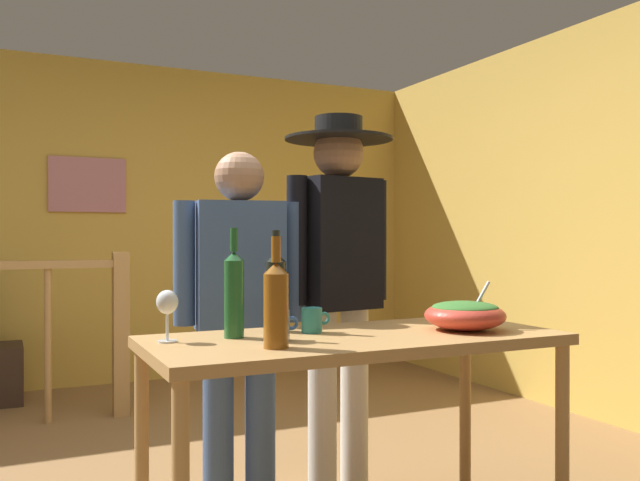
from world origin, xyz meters
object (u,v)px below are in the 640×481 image
(stair_railing, at_px, (0,324))
(person_standing_right, at_px, (339,267))
(serving_table, at_px, (356,359))
(person_standing_left, at_px, (239,302))
(framed_picture, at_px, (88,185))
(wine_bottle_dark, at_px, (276,290))
(mug_teal, at_px, (312,320))
(wine_glass, at_px, (167,305))
(salad_bowl, at_px, (465,314))
(wine_bottle_green, at_px, (234,293))
(wine_bottle_amber, at_px, (276,303))
(mug_blue, at_px, (277,326))

(stair_railing, distance_m, person_standing_right, 2.30)
(serving_table, relative_size, person_standing_left, 0.98)
(framed_picture, height_order, wine_bottle_dark, framed_picture)
(stair_railing, distance_m, person_standing_left, 2.02)
(wine_bottle_dark, xyz_separation_m, mug_teal, (0.11, -0.09, -0.11))
(framed_picture, xyz_separation_m, wine_glass, (-0.11, -3.26, -0.63))
(mug_teal, bearing_deg, salad_bowl, -18.24)
(wine_bottle_green, relative_size, mug_teal, 3.42)
(salad_bowl, distance_m, mug_teal, 0.58)
(serving_table, distance_m, wine_bottle_dark, 0.39)
(wine_bottle_amber, bearing_deg, wine_bottle_green, 101.10)
(wine_bottle_green, relative_size, wine_bottle_dark, 1.02)
(person_standing_right, bearing_deg, framed_picture, -83.27)
(stair_railing, bearing_deg, wine_bottle_green, -71.94)
(person_standing_left, bearing_deg, mug_blue, 92.17)
(person_standing_right, bearing_deg, salad_bowl, 97.01)
(wine_glass, height_order, mug_blue, wine_glass)
(wine_glass, bearing_deg, mug_teal, -0.86)
(serving_table, distance_m, person_standing_left, 0.67)
(wine_bottle_amber, relative_size, wine_bottle_green, 0.92)
(framed_picture, xyz_separation_m, salad_bowl, (0.97, -3.45, -0.70))
(wine_bottle_green, relative_size, person_standing_left, 0.25)
(wine_bottle_amber, xyz_separation_m, person_standing_right, (0.60, 0.75, 0.07))
(mug_blue, height_order, mug_teal, mug_blue)
(framed_picture, distance_m, mug_teal, 3.37)
(serving_table, relative_size, mug_blue, 12.00)
(wine_bottle_dark, bearing_deg, wine_bottle_green, -155.61)
(salad_bowl, bearing_deg, wine_bottle_amber, -174.43)
(wine_bottle_green, bearing_deg, mug_teal, -1.11)
(salad_bowl, xyz_separation_m, person_standing_right, (-0.19, 0.67, 0.15))
(wine_bottle_green, bearing_deg, framed_picture, 92.18)
(stair_railing, bearing_deg, serving_table, -64.11)
(wine_bottle_green, bearing_deg, wine_bottle_dark, 24.39)
(wine_bottle_dark, bearing_deg, serving_table, -41.77)
(framed_picture, xyz_separation_m, mug_teal, (0.42, -3.27, -0.71))
(wine_glass, relative_size, wine_bottle_dark, 0.46)
(wine_bottle_green, bearing_deg, wine_bottle_amber, -78.90)
(wine_glass, xyz_separation_m, wine_bottle_amber, (0.28, -0.27, 0.02))
(wine_bottle_amber, bearing_deg, mug_teal, 46.48)
(salad_bowl, bearing_deg, mug_blue, 175.64)
(salad_bowl, bearing_deg, framed_picture, 105.73)
(framed_picture, bearing_deg, wine_glass, -91.90)
(framed_picture, height_order, mug_teal, framed_picture)
(stair_railing, height_order, wine_bottle_green, wine_bottle_green)
(mug_teal, distance_m, person_standing_right, 0.63)
(salad_bowl, height_order, mug_blue, salad_bowl)
(person_standing_right, bearing_deg, wine_glass, 19.62)
(mug_teal, bearing_deg, wine_glass, 179.14)
(stair_railing, xyz_separation_m, wine_bottle_green, (0.74, -2.27, 0.33))
(stair_railing, bearing_deg, wine_bottle_amber, -72.64)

